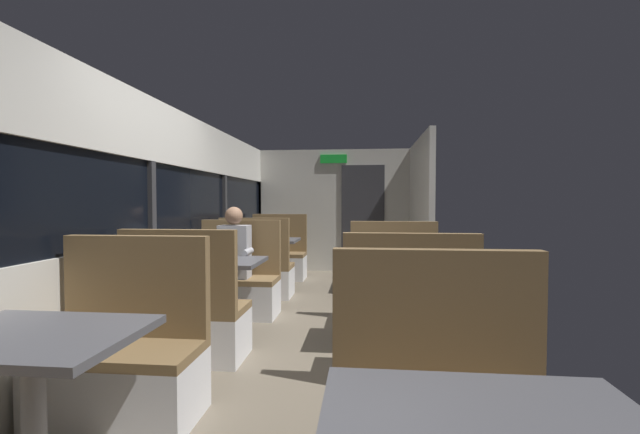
% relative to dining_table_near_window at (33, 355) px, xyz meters
% --- Properties ---
extents(ground_plane, '(3.30, 9.20, 0.02)m').
position_rel_dining_table_near_window_xyz_m(ground_plane, '(0.89, 2.09, -0.65)').
color(ground_plane, '#665B4C').
extents(carriage_window_panel_left, '(0.09, 8.48, 2.30)m').
position_rel_dining_table_near_window_xyz_m(carriage_window_panel_left, '(-0.56, 2.09, 0.47)').
color(carriage_window_panel_left, beige).
rests_on(carriage_window_panel_left, ground_plane).
extents(carriage_end_bulkhead, '(2.90, 0.11, 2.30)m').
position_rel_dining_table_near_window_xyz_m(carriage_end_bulkhead, '(0.95, 6.28, 0.50)').
color(carriage_end_bulkhead, beige).
rests_on(carriage_end_bulkhead, ground_plane).
extents(carriage_aisle_panel_right, '(0.08, 2.40, 2.30)m').
position_rel_dining_table_near_window_xyz_m(carriage_aisle_panel_right, '(2.34, 5.09, 0.51)').
color(carriage_aisle_panel_right, beige).
rests_on(carriage_aisle_panel_right, ground_plane).
extents(dining_table_near_window, '(0.90, 0.70, 0.74)m').
position_rel_dining_table_near_window_xyz_m(dining_table_near_window, '(0.00, 0.00, 0.00)').
color(dining_table_near_window, '#9E9EA3').
rests_on(dining_table_near_window, ground_plane).
extents(bench_near_window_facing_entry, '(0.95, 0.50, 1.10)m').
position_rel_dining_table_near_window_xyz_m(bench_near_window_facing_entry, '(0.00, 0.70, -0.31)').
color(bench_near_window_facing_entry, silver).
rests_on(bench_near_window_facing_entry, ground_plane).
extents(dining_table_mid_window, '(0.90, 0.70, 0.74)m').
position_rel_dining_table_near_window_xyz_m(dining_table_mid_window, '(0.00, 2.34, 0.00)').
color(dining_table_mid_window, '#9E9EA3').
rests_on(dining_table_mid_window, ground_plane).
extents(bench_mid_window_facing_end, '(0.95, 0.50, 1.10)m').
position_rel_dining_table_near_window_xyz_m(bench_mid_window_facing_end, '(0.00, 1.64, -0.31)').
color(bench_mid_window_facing_end, silver).
rests_on(bench_mid_window_facing_end, ground_plane).
extents(bench_mid_window_facing_entry, '(0.95, 0.50, 1.10)m').
position_rel_dining_table_near_window_xyz_m(bench_mid_window_facing_entry, '(0.00, 3.04, -0.31)').
color(bench_mid_window_facing_entry, silver).
rests_on(bench_mid_window_facing_entry, ground_plane).
extents(dining_table_far_window, '(0.90, 0.70, 0.74)m').
position_rel_dining_table_near_window_xyz_m(dining_table_far_window, '(0.00, 4.68, 0.00)').
color(dining_table_far_window, '#9E9EA3').
rests_on(dining_table_far_window, ground_plane).
extents(bench_far_window_facing_end, '(0.95, 0.50, 1.10)m').
position_rel_dining_table_near_window_xyz_m(bench_far_window_facing_end, '(0.00, 3.98, -0.31)').
color(bench_far_window_facing_end, silver).
rests_on(bench_far_window_facing_end, ground_plane).
extents(bench_far_window_facing_entry, '(0.95, 0.50, 1.10)m').
position_rel_dining_table_near_window_xyz_m(bench_far_window_facing_entry, '(0.00, 5.38, -0.31)').
color(bench_far_window_facing_entry, silver).
rests_on(bench_far_window_facing_entry, ground_plane).
extents(dining_table_rear_aisle, '(0.90, 0.70, 0.74)m').
position_rel_dining_table_near_window_xyz_m(dining_table_rear_aisle, '(1.79, 2.14, 0.00)').
color(dining_table_rear_aisle, '#9E9EA3').
rests_on(dining_table_rear_aisle, ground_plane).
extents(bench_rear_aisle_facing_end, '(0.95, 0.50, 1.10)m').
position_rel_dining_table_near_window_xyz_m(bench_rear_aisle_facing_end, '(1.79, 1.44, -0.31)').
color(bench_rear_aisle_facing_end, silver).
rests_on(bench_rear_aisle_facing_end, ground_plane).
extents(bench_rear_aisle_facing_entry, '(0.95, 0.50, 1.10)m').
position_rel_dining_table_near_window_xyz_m(bench_rear_aisle_facing_entry, '(1.79, 2.84, -0.31)').
color(bench_rear_aisle_facing_entry, silver).
rests_on(bench_rear_aisle_facing_entry, ground_plane).
extents(seated_passenger, '(0.47, 0.55, 1.26)m').
position_rel_dining_table_near_window_xyz_m(seated_passenger, '(0.00, 2.97, -0.10)').
color(seated_passenger, '#26262D').
rests_on(seated_passenger, ground_plane).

